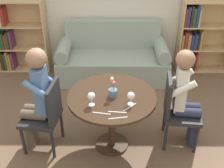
{
  "coord_description": "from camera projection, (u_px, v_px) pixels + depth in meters",
  "views": [
    {
      "loc": [
        0.02,
        -2.57,
        2.5
      ],
      "look_at": [
        0.0,
        0.05,
        0.86
      ],
      "focal_mm": 45.0,
      "sensor_mm": 36.0,
      "label": 1
    }
  ],
  "objects": [
    {
      "name": "bookshelf_left",
      "position": [
        14.0,
        37.0,
        4.88
      ],
      "size": [
        0.93,
        0.28,
        1.26
      ],
      "color": "tan",
      "rests_on": "ground_plane"
    },
    {
      "name": "person_left",
      "position": [
        37.0,
        97.0,
        3.14
      ],
      "size": [
        0.44,
        0.37,
        1.31
      ],
      "rotation": [
        0.0,
        0.0,
        -1.7
      ],
      "color": "brown",
      "rests_on": "ground_plane"
    },
    {
      "name": "person_right",
      "position": [
        186.0,
        97.0,
        3.2
      ],
      "size": [
        0.44,
        0.37,
        1.26
      ],
      "rotation": [
        0.0,
        0.0,
        1.46
      ],
      "color": "#282D47",
      "rests_on": "ground_plane"
    },
    {
      "name": "wine_glass_right",
      "position": [
        131.0,
        96.0,
        2.92
      ],
      "size": [
        0.08,
        0.08,
        0.15
      ],
      "color": "white",
      "rests_on": "round_table"
    },
    {
      "name": "round_table",
      "position": [
        112.0,
        105.0,
        3.19
      ],
      "size": [
        1.0,
        1.0,
        0.74
      ],
      "color": "#382619",
      "rests_on": "ground_plane"
    },
    {
      "name": "flower_vase",
      "position": [
        113.0,
        90.0,
        3.06
      ],
      "size": [
        0.1,
        0.1,
        0.24
      ],
      "color": "slate",
      "rests_on": "round_table"
    },
    {
      "name": "fork_right_setting",
      "position": [
        118.0,
        118.0,
        2.78
      ],
      "size": [
        0.19,
        0.04,
        0.0
      ],
      "color": "silver",
      "rests_on": "round_table"
    },
    {
      "name": "bookshelf_right",
      "position": [
        198.0,
        38.0,
        4.86
      ],
      "size": [
        0.93,
        0.28,
        1.26
      ],
      "color": "tan",
      "rests_on": "ground_plane"
    },
    {
      "name": "wine_glass_left",
      "position": [
        91.0,
        96.0,
        2.91
      ],
      "size": [
        0.08,
        0.08,
        0.16
      ],
      "color": "white",
      "rests_on": "round_table"
    },
    {
      "name": "knife_left_setting",
      "position": [
        117.0,
        112.0,
        2.86
      ],
      "size": [
        0.19,
        0.03,
        0.0
      ],
      "color": "silver",
      "rests_on": "round_table"
    },
    {
      "name": "fork_left_setting",
      "position": [
        102.0,
        113.0,
        2.84
      ],
      "size": [
        0.19,
        0.04,
        0.0
      ],
      "color": "silver",
      "rests_on": "round_table"
    },
    {
      "name": "chair_right",
      "position": [
        176.0,
        109.0,
        3.31
      ],
      "size": [
        0.46,
        0.46,
        0.9
      ],
      "rotation": [
        0.0,
        0.0,
        1.46
      ],
      "color": "#232326",
      "rests_on": "ground_plane"
    },
    {
      "name": "ground_plane",
      "position": [
        112.0,
        144.0,
        3.51
      ],
      "size": [
        16.0,
        16.0,
        0.0
      ],
      "primitive_type": "plane",
      "color": "brown"
    },
    {
      "name": "couch",
      "position": [
        113.0,
        60.0,
        4.8
      ],
      "size": [
        1.84,
        0.8,
        0.92
      ],
      "color": "gray",
      "rests_on": "ground_plane"
    },
    {
      "name": "chair_left",
      "position": [
        46.0,
        114.0,
        3.24
      ],
      "size": [
        0.47,
        0.47,
        0.9
      ],
      "rotation": [
        0.0,
        0.0,
        -1.7
      ],
      "color": "#232326",
      "rests_on": "ground_plane"
    },
    {
      "name": "knife_right_setting",
      "position": [
        130.0,
        107.0,
        2.93
      ],
      "size": [
        0.14,
        0.14,
        0.0
      ],
      "color": "silver",
      "rests_on": "round_table"
    }
  ]
}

